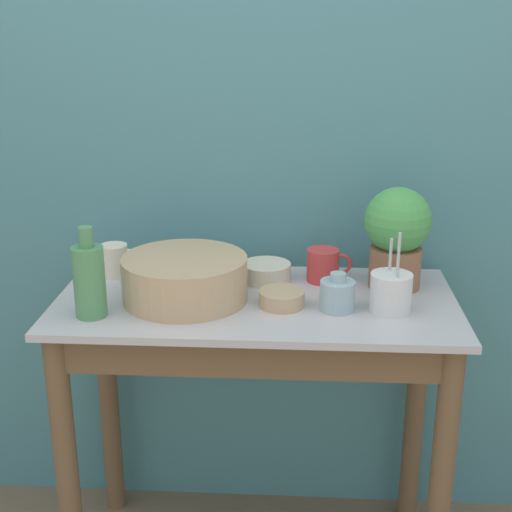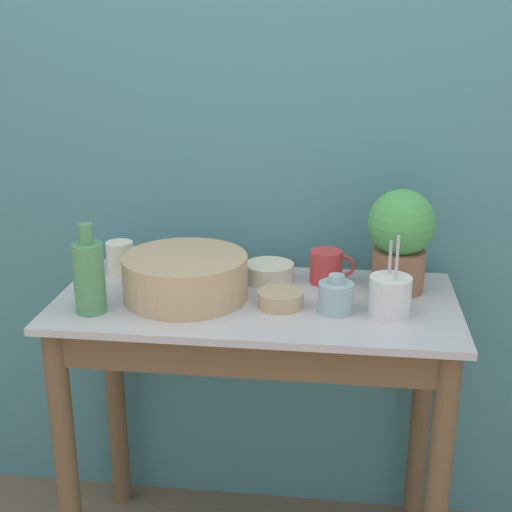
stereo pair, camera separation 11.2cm
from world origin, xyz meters
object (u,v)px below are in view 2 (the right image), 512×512
object	(u,v)px
mug_red	(327,267)
bowl_small_tan	(281,299)
potted_plant	(400,236)
bowl_small_cream	(269,272)
mug_cream	(121,258)
bowl_wash_large	(185,277)
utensil_cup	(390,295)
bottle_short	(336,297)
bottle_tall	(89,276)

from	to	relation	value
mug_red	bowl_small_tan	size ratio (longest dim) A/B	1.07
potted_plant	bowl_small_cream	bearing A→B (deg)	176.00
bowl_small_tan	mug_cream	bearing A→B (deg)	158.16
bowl_wash_large	mug_cream	size ratio (longest dim) A/B	2.89
mug_cream	bowl_small_cream	world-z (taller)	mug_cream
bowl_wash_large	utensil_cup	distance (m)	0.54
bottle_short	mug_red	size ratio (longest dim) A/B	0.79
potted_plant	utensil_cup	distance (m)	0.21
bowl_wash_large	bowl_small_cream	distance (m)	0.26
bowl_small_tan	utensil_cup	distance (m)	0.28
mug_red	utensil_cup	distance (m)	0.26
potted_plant	bottle_tall	size ratio (longest dim) A/B	1.21
utensil_cup	bowl_small_tan	bearing A→B (deg)	176.44
bottle_short	bowl_small_tan	bearing A→B (deg)	172.60
potted_plant	utensil_cup	world-z (taller)	potted_plant
potted_plant	mug_red	distance (m)	0.22
mug_red	bottle_tall	bearing A→B (deg)	-154.32
bowl_small_cream	mug_cream	bearing A→B (deg)	178.44
bowl_small_tan	utensil_cup	xyz separation A→B (m)	(0.28, -0.02, 0.03)
bowl_small_cream	bottle_tall	bearing A→B (deg)	-147.14
potted_plant	bowl_small_cream	size ratio (longest dim) A/B	2.03
potted_plant	utensil_cup	size ratio (longest dim) A/B	1.30
potted_plant	mug_cream	xyz separation A→B (m)	(-0.79, 0.04, -0.11)
bottle_tall	bowl_small_tan	bearing A→B (deg)	11.06
bottle_tall	bowl_small_tan	world-z (taller)	bottle_tall
bowl_wash_large	utensil_cup	bearing A→B (deg)	-5.08
utensil_cup	bowl_small_cream	bearing A→B (deg)	148.44
bottle_short	bowl_small_cream	bearing A→B (deg)	133.49
bottle_short	mug_cream	distance (m)	0.66
bottle_short	bowl_small_tan	world-z (taller)	bottle_short
bottle_short	mug_red	distance (m)	0.21
mug_cream	utensil_cup	bearing A→B (deg)	-15.53
bottle_short	bottle_tall	bearing A→B (deg)	-173.12
potted_plant	mug_red	world-z (taller)	potted_plant
bowl_small_cream	utensil_cup	size ratio (longest dim) A/B	0.64
mug_cream	bottle_tall	bearing A→B (deg)	-88.04
bottle_short	mug_cream	bearing A→B (deg)	161.25
bottle_short	utensil_cup	bearing A→B (deg)	0.51
potted_plant	mug_cream	size ratio (longest dim) A/B	2.45
bowl_small_cream	utensil_cup	bearing A→B (deg)	-31.56
bowl_wash_large	utensil_cup	world-z (taller)	utensil_cup
bowl_wash_large	bowl_small_cream	world-z (taller)	bowl_wash_large
mug_cream	bowl_small_tan	distance (m)	0.52
mug_cream	mug_red	distance (m)	0.60
potted_plant	bottle_tall	xyz separation A→B (m)	(-0.78, -0.25, -0.06)
potted_plant	bottle_tall	world-z (taller)	potted_plant
bowl_wash_large	utensil_cup	xyz separation A→B (m)	(0.53, -0.05, -0.01)
mug_cream	utensil_cup	size ratio (longest dim) A/B	0.53
bottle_tall	potted_plant	bearing A→B (deg)	17.75
utensil_cup	bottle_tall	bearing A→B (deg)	-174.25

